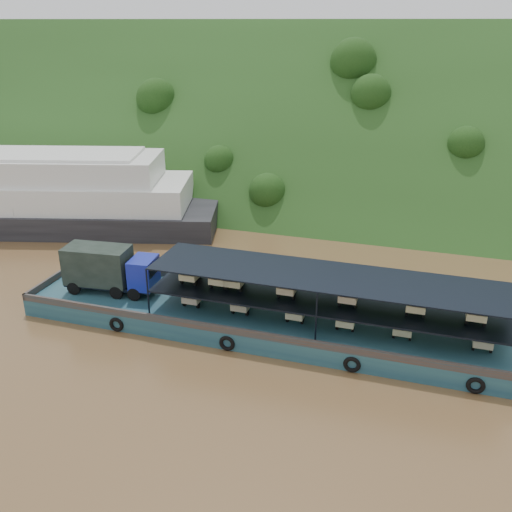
% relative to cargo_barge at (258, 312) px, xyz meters
% --- Properties ---
extents(ground, '(160.00, 160.00, 0.00)m').
position_rel_cargo_barge_xyz_m(ground, '(0.31, 1.87, -1.15)').
color(ground, brown).
rests_on(ground, ground).
extents(hillside, '(140.00, 39.60, 39.60)m').
position_rel_cargo_barge_xyz_m(hillside, '(0.31, 37.87, -1.15)').
color(hillside, '#1D3A15').
rests_on(hillside, ground).
extents(cargo_barge, '(35.00, 7.18, 4.60)m').
position_rel_cargo_barge_xyz_m(cargo_barge, '(0.00, 0.00, 0.00)').
color(cargo_barge, '#16374D').
rests_on(cargo_barge, ground).
extents(passenger_ferry, '(38.87, 19.08, 7.64)m').
position_rel_cargo_barge_xyz_m(passenger_ferry, '(-28.34, 13.15, 2.16)').
color(passenger_ferry, black).
rests_on(passenger_ferry, ground).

